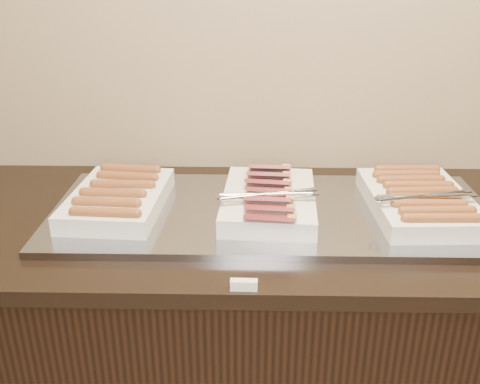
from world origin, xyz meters
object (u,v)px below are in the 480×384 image
(warming_tray, at_px, (272,212))
(dish_left, at_px, (119,198))
(dish_center, at_px, (269,199))
(dish_right, at_px, (419,200))
(counter, at_px, (262,345))

(warming_tray, height_order, dish_left, dish_left)
(warming_tray, bearing_deg, dish_center, -158.64)
(dish_center, height_order, dish_right, dish_center)
(warming_tray, xyz_separation_m, dish_center, (-0.01, -0.00, 0.04))
(dish_right, bearing_deg, counter, 177.30)
(counter, distance_m, dish_right, 0.65)
(dish_right, bearing_deg, dish_left, 177.53)
(counter, xyz_separation_m, dish_center, (0.01, -0.00, 0.50))
(counter, bearing_deg, dish_right, -0.47)
(dish_center, distance_m, dish_right, 0.41)
(counter, distance_m, warming_tray, 0.46)
(dish_center, bearing_deg, counter, 164.30)
(dish_left, relative_size, dish_center, 0.94)
(counter, distance_m, dish_left, 0.64)
(warming_tray, height_order, dish_right, dish_right)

